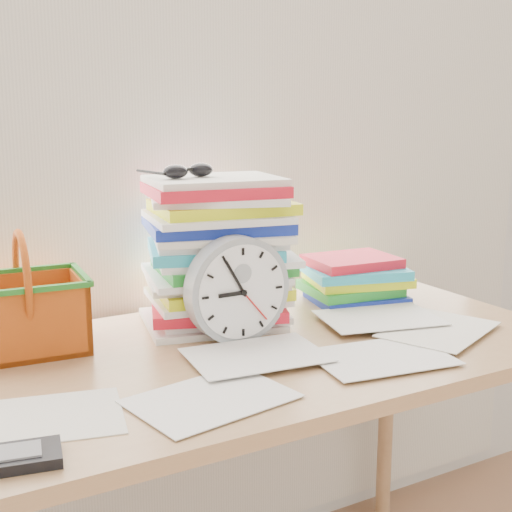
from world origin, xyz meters
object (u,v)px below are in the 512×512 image
clock (237,290)px  basket (23,292)px  desk (241,383)px  paper_stack (217,251)px  book_stack (356,279)px  calculator (1,460)px

clock → basket: bearing=158.0°
desk → paper_stack: 0.31m
paper_stack → book_stack: size_ratio=1.23×
clock → basket: size_ratio=0.92×
paper_stack → clock: 0.15m
clock → basket: basket is taller
paper_stack → clock: bearing=-99.4°
book_stack → basket: 0.81m
basket → calculator: bearing=-101.4°
desk → paper_stack: size_ratio=4.19×
desk → clock: (0.02, 0.05, 0.19)m
paper_stack → clock: paper_stack is taller
desk → book_stack: bearing=22.0°
basket → clock: bearing=-17.3°
paper_stack → basket: size_ratio=1.37×
desk → basket: size_ratio=5.72×
book_stack → desk: bearing=-158.0°
desk → book_stack: 0.47m
clock → calculator: 0.63m
desk → basket: basket is taller
desk → calculator: calculator is taller
desk → clock: 0.19m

